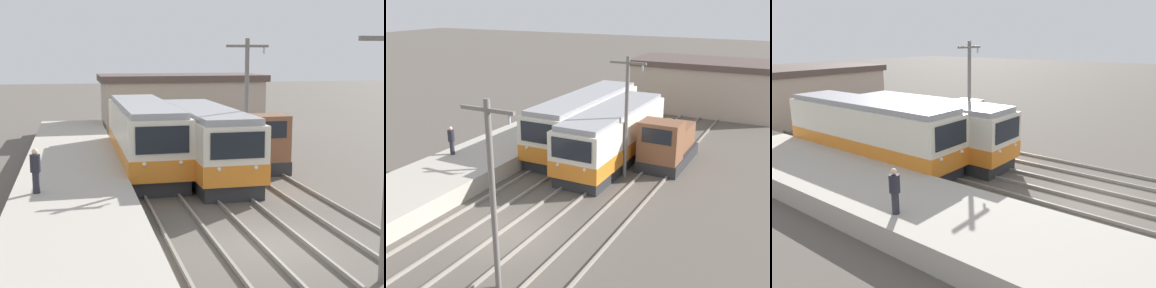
# 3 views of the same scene
# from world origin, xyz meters

# --- Properties ---
(ground_plane) EXTENTS (200.00, 200.00, 0.00)m
(ground_plane) POSITION_xyz_m (0.00, 0.00, 0.00)
(ground_plane) COLOR #564F47
(platform_left) EXTENTS (4.50, 54.00, 0.93)m
(platform_left) POSITION_xyz_m (-6.25, 0.00, 0.47)
(platform_left) COLOR #ADA599
(platform_left) RESTS_ON ground
(track_left) EXTENTS (1.54, 60.00, 0.14)m
(track_left) POSITION_xyz_m (-2.60, 0.00, 0.07)
(track_left) COLOR gray
(track_left) RESTS_ON ground
(track_center) EXTENTS (1.54, 60.00, 0.14)m
(track_center) POSITION_xyz_m (0.20, 0.00, 0.07)
(track_center) COLOR gray
(track_center) RESTS_ON ground
(track_right) EXTENTS (1.54, 60.00, 0.14)m
(track_right) POSITION_xyz_m (3.20, 0.00, 0.07)
(track_right) COLOR gray
(track_right) RESTS_ON ground
(commuter_train_left) EXTENTS (2.84, 11.64, 3.57)m
(commuter_train_left) POSITION_xyz_m (-2.60, 11.95, 1.66)
(commuter_train_left) COLOR #28282B
(commuter_train_left) RESTS_ON ground
(commuter_train_center) EXTENTS (2.84, 10.76, 3.41)m
(commuter_train_center) POSITION_xyz_m (0.20, 10.14, 1.60)
(commuter_train_center) COLOR #28282B
(commuter_train_center) RESTS_ON ground
(shunting_locomotive) EXTENTS (2.40, 5.17, 3.00)m
(shunting_locomotive) POSITION_xyz_m (3.20, 11.36, 1.21)
(shunting_locomotive) COLOR #28282B
(shunting_locomotive) RESTS_ON ground
(catenary_mast_mid) EXTENTS (2.00, 0.20, 6.70)m
(catenary_mast_mid) POSITION_xyz_m (1.71, 8.32, 3.67)
(catenary_mast_mid) COLOR slate
(catenary_mast_mid) RESTS_ON ground
(person_on_platform) EXTENTS (0.38, 0.38, 1.66)m
(person_on_platform) POSITION_xyz_m (-7.56, 4.70, 1.84)
(person_on_platform) COLOR #282833
(person_on_platform) RESTS_ON platform_left
(station_building) EXTENTS (12.60, 6.30, 4.46)m
(station_building) POSITION_xyz_m (2.14, 26.00, 2.25)
(station_building) COLOR #AD9E8E
(station_building) RESTS_ON ground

